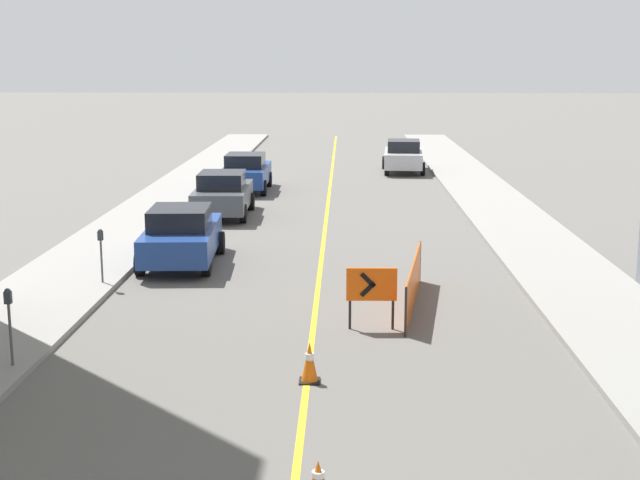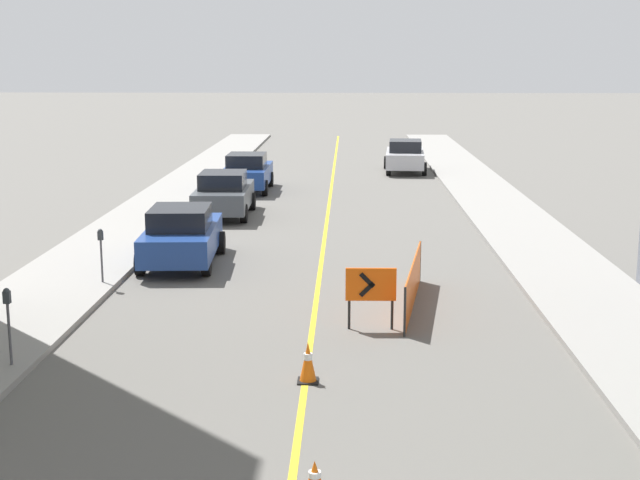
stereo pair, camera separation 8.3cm
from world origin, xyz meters
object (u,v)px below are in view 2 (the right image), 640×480
at_px(arrow_barricade_primary, 371,287).
at_px(parking_meter_near_curb, 101,245).
at_px(parked_car_curb_near, 182,235).
at_px(parked_car_curb_mid, 224,194).
at_px(parking_meter_far_curb, 8,311).
at_px(parked_car_opposite_side, 405,156).
at_px(traffic_cone_third, 315,480).
at_px(traffic_cone_fourth, 308,362).
at_px(parked_car_curb_far, 247,172).

distance_m(arrow_barricade_primary, parking_meter_near_curb, 7.22).
distance_m(arrow_barricade_primary, parked_car_curb_near, 7.61).
xyz_separation_m(parked_car_curb_mid, parking_meter_near_curb, (-1.59, -10.07, 0.26)).
distance_m(arrow_barricade_primary, parking_meter_far_curb, 7.01).
relative_size(arrow_barricade_primary, parked_car_opposite_side, 0.29).
xyz_separation_m(parked_car_curb_mid, parking_meter_far_curb, (-1.59, -16.06, 0.32)).
distance_m(parked_car_curb_near, parking_meter_near_curb, 2.95).
distance_m(parked_car_curb_mid, parking_meter_far_curb, 16.14).
xyz_separation_m(traffic_cone_third, traffic_cone_fourth, (-0.27, 4.15, 0.11)).
bearing_deg(traffic_cone_third, parked_car_curb_far, 98.18).
bearing_deg(parking_meter_far_curb, parked_car_opposite_side, 73.08).
bearing_deg(parking_meter_far_curb, traffic_cone_fourth, -3.77).
bearing_deg(traffic_cone_fourth, parking_meter_far_curb, 176.23).
distance_m(parked_car_curb_far, parking_meter_near_curb, 16.31).
distance_m(parked_car_curb_mid, parked_car_opposite_side, 14.61).
distance_m(traffic_cone_third, parked_car_opposite_side, 33.44).
relative_size(arrow_barricade_primary, parking_meter_far_curb, 0.92).
bearing_deg(parked_car_curb_mid, parked_car_curb_far, 87.24).
bearing_deg(traffic_cone_fourth, arrow_barricade_primary, 69.62).
xyz_separation_m(traffic_cone_third, parked_car_opposite_side, (3.19, 33.28, 0.55)).
distance_m(traffic_cone_fourth, parked_car_curb_near, 9.65).
relative_size(parked_car_curb_near, parked_car_opposite_side, 1.00).
bearing_deg(parking_meter_near_curb, parked_car_curb_near, 59.46).
distance_m(traffic_cone_third, parked_car_curb_mid, 20.94).
distance_m(traffic_cone_fourth, parked_car_curb_far, 22.83).
bearing_deg(traffic_cone_fourth, parked_car_opposite_side, 83.23).
relative_size(parked_car_opposite_side, parking_meter_far_curb, 3.13).
height_order(parked_car_curb_mid, parked_car_opposite_side, same).
height_order(traffic_cone_fourth, parked_car_curb_near, parked_car_curb_near).
xyz_separation_m(arrow_barricade_primary, parked_car_curb_far, (-4.71, 19.46, -0.10)).
bearing_deg(traffic_cone_third, parked_car_curb_mid, 100.96).
distance_m(parked_car_curb_far, parking_meter_far_curb, 22.27).
xyz_separation_m(traffic_cone_fourth, parked_car_curb_near, (-3.80, 8.86, 0.44)).
distance_m(parked_car_curb_far, parked_car_opposite_side, 9.63).
distance_m(traffic_cone_fourth, parked_car_opposite_side, 29.34).
distance_m(parked_car_curb_near, parked_car_opposite_side, 21.54).
bearing_deg(parked_car_curb_far, parking_meter_far_curb, -94.51).
relative_size(parked_car_curb_mid, parked_car_curb_far, 1.01).
bearing_deg(traffic_cone_third, parked_car_curb_near, 107.39).
xyz_separation_m(traffic_cone_fourth, parking_meter_near_curb, (-5.30, 6.33, 0.71)).
distance_m(parked_car_curb_mid, parking_meter_near_curb, 10.20).
distance_m(parked_car_opposite_side, parking_meter_near_curb, 24.43).
bearing_deg(parking_meter_near_curb, parked_car_curb_mid, 81.04).
xyz_separation_m(traffic_cone_fourth, parked_car_curb_far, (-3.57, 22.55, 0.44)).
distance_m(traffic_cone_third, parking_meter_near_curb, 11.89).
distance_m(traffic_cone_third, parking_meter_far_curb, 7.21).
xyz_separation_m(arrow_barricade_primary, parking_meter_near_curb, (-6.45, 3.24, 0.16)).
bearing_deg(parked_car_curb_far, parked_car_curb_near, -91.05).
bearing_deg(parking_meter_near_curb, traffic_cone_third, -62.01).
bearing_deg(arrow_barricade_primary, parked_car_curb_near, 129.65).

